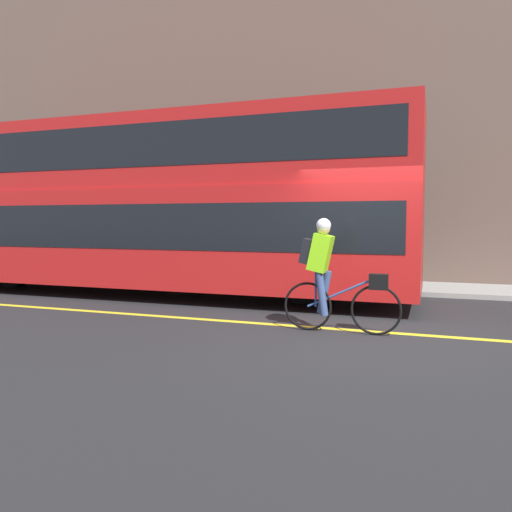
{
  "coord_description": "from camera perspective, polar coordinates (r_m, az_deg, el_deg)",
  "views": [
    {
      "loc": [
        0.91,
        -7.41,
        1.62
      ],
      "look_at": [
        -2.01,
        0.84,
        1.01
      ],
      "focal_mm": 35.0,
      "sensor_mm": 36.0,
      "label": 1
    }
  ],
  "objects": [
    {
      "name": "sidewalk_curb",
      "position": [
        12.3,
        15.11,
        -3.45
      ],
      "size": [
        60.0,
        2.0,
        0.1
      ],
      "color": "gray",
      "rests_on": "ground_plane"
    },
    {
      "name": "bus",
      "position": [
        11.33,
        -12.94,
        6.19
      ],
      "size": [
        11.8,
        2.51,
        3.74
      ],
      "color": "black",
      "rests_on": "ground_plane"
    },
    {
      "name": "ground_plane",
      "position": [
        7.64,
        12.32,
        -8.34
      ],
      "size": [
        80.0,
        80.0,
        0.0
      ],
      "primitive_type": "plane",
      "color": "#232326"
    },
    {
      "name": "cyclist_on_bike",
      "position": [
        7.34,
        8.38,
        -1.73
      ],
      "size": [
        1.71,
        0.32,
        1.66
      ],
      "color": "black",
      "rests_on": "ground_plane"
    },
    {
      "name": "building_facade",
      "position": [
        13.67,
        15.86,
        16.4
      ],
      "size": [
        60.0,
        0.3,
        9.18
      ],
      "color": "brown",
      "rests_on": "ground_plane"
    },
    {
      "name": "road_center_line",
      "position": [
        7.6,
        12.29,
        -8.36
      ],
      "size": [
        50.0,
        0.14,
        0.01
      ],
      "primitive_type": "cube",
      "color": "yellow",
      "rests_on": "ground_plane"
    }
  ]
}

